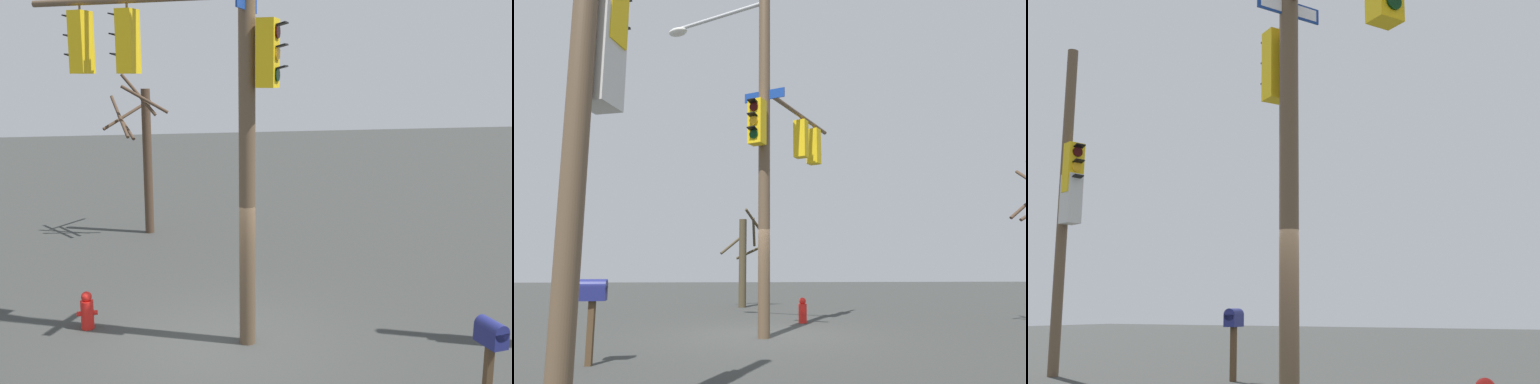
{
  "view_description": "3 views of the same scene",
  "coord_description": "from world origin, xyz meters",
  "views": [
    {
      "loc": [
        1.77,
        9.94,
        4.71
      ],
      "look_at": [
        -0.55,
        0.01,
        2.73
      ],
      "focal_mm": 42.27,
      "sensor_mm": 36.0,
      "label": 1
    },
    {
      "loc": [
        -11.2,
        0.6,
        1.6
      ],
      "look_at": [
        -0.21,
        -0.09,
        3.44
      ],
      "focal_mm": 31.92,
      "sensor_mm": 36.0,
      "label": 2
    },
    {
      "loc": [
        3.68,
        -7.94,
        1.4
      ],
      "look_at": [
        -0.72,
        0.56,
        3.16
      ],
      "focal_mm": 44.81,
      "sensor_mm": 36.0,
      "label": 3
    }
  ],
  "objects": [
    {
      "name": "main_signal_pole_assembly",
      "position": [
        0.21,
        -0.15,
        4.98
      ],
      "size": [
        4.17,
        5.01,
        8.85
      ],
      "rotation": [
        0.0,
        0.0,
        5.73
      ],
      "color": "brown",
      "rests_on": "ground"
    },
    {
      "name": "secondary_pole_assembly",
      "position": [
        -6.88,
        2.11,
        3.81
      ],
      "size": [
        0.78,
        0.44,
        7.25
      ],
      "rotation": [
        0.0,
        0.0,
        6.01
      ],
      "color": "brown",
      "rests_on": "ground"
    },
    {
      "name": "fire_hydrant",
      "position": [
        2.44,
        -1.22,
        0.34
      ],
      "size": [
        0.38,
        0.24,
        0.73
      ],
      "color": "red",
      "rests_on": "ground"
    },
    {
      "name": "mailbox",
      "position": [
        -3.16,
        3.1,
        1.11
      ],
      "size": [
        0.28,
        0.46,
        1.41
      ],
      "rotation": [
        0.0,
        0.0,
        0.1
      ],
      "color": "#4C3823",
      "rests_on": "ground"
    },
    {
      "name": "ground_plane",
      "position": [
        0.0,
        0.0,
        0.0
      ],
      "size": [
        80.0,
        80.0,
        0.0
      ],
      "primitive_type": "plane",
      "color": "#353734"
    },
    {
      "name": "bare_tree_behind_pole",
      "position": [
        7.89,
        0.5,
        1.98
      ],
      "size": [
        2.01,
        2.08,
        3.97
      ],
      "color": "#463C29",
      "rests_on": "ground"
    }
  ]
}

